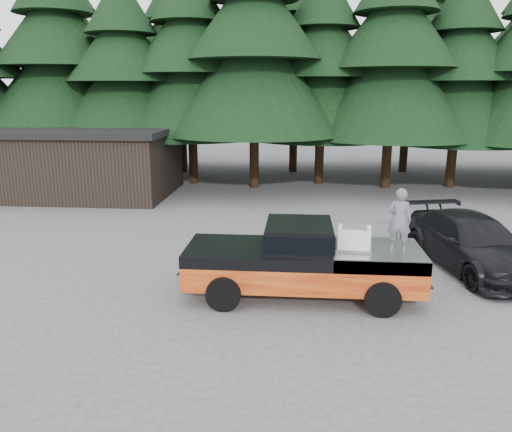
# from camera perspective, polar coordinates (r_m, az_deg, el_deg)

# --- Properties ---
(ground) EXTENTS (120.00, 120.00, 0.00)m
(ground) POSITION_cam_1_polar(r_m,az_deg,el_deg) (12.94, -1.51, -8.96)
(ground) COLOR #48484A
(ground) RESTS_ON ground
(pickup_truck) EXTENTS (6.00, 2.04, 1.33)m
(pickup_truck) POSITION_cam_1_polar(r_m,az_deg,el_deg) (12.66, 5.30, -6.32)
(pickup_truck) COLOR orange
(pickup_truck) RESTS_ON ground
(truck_cab) EXTENTS (1.66, 1.90, 0.59)m
(truck_cab) POSITION_cam_1_polar(r_m,az_deg,el_deg) (12.36, 4.94, -2.14)
(truck_cab) COLOR black
(truck_cab) RESTS_ON pickup_truck
(air_compressor) EXTENTS (0.83, 0.72, 0.52)m
(air_compressor) POSITION_cam_1_polar(r_m,az_deg,el_deg) (12.32, 11.16, -2.57)
(air_compressor) COLOR silver
(air_compressor) RESTS_ON pickup_truck
(man_on_bed) EXTENTS (0.63, 0.48, 1.55)m
(man_on_bed) POSITION_cam_1_polar(r_m,az_deg,el_deg) (12.27, 16.05, -0.46)
(man_on_bed) COLOR slate
(man_on_bed) RESTS_ON pickup_truck
(parked_car) EXTENTS (3.31, 5.66, 1.54)m
(parked_car) POSITION_cam_1_polar(r_m,az_deg,el_deg) (15.87, 23.47, -2.80)
(parked_car) COLOR black
(parked_car) RESTS_ON ground
(utility_building) EXTENTS (8.40, 6.40, 3.30)m
(utility_building) POSITION_cam_1_polar(r_m,az_deg,el_deg) (26.20, -18.53, 5.98)
(utility_building) COLOR black
(utility_building) RESTS_ON ground
(treeline) EXTENTS (60.15, 16.05, 17.50)m
(treeline) POSITION_cam_1_polar(r_m,az_deg,el_deg) (29.15, 3.23, 19.38)
(treeline) COLOR black
(treeline) RESTS_ON ground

